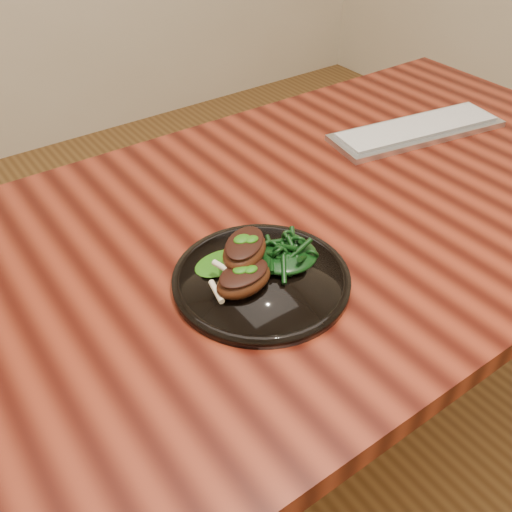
{
  "coord_description": "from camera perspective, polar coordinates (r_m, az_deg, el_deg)",
  "views": [
    {
      "loc": [
        -0.51,
        -0.62,
        1.31
      ],
      "look_at": [
        -0.12,
        -0.08,
        0.78
      ],
      "focal_mm": 40.0,
      "sensor_mm": 36.0,
      "label": 1
    }
  ],
  "objects": [
    {
      "name": "lamb_chop_front",
      "position": [
        0.8,
        -1.27,
        -2.3
      ],
      "size": [
        0.1,
        0.07,
        0.04
      ],
      "color": "#461F0D",
      "rests_on": "plate"
    },
    {
      "name": "greens_heap",
      "position": [
        0.85,
        3.16,
        0.31
      ],
      "size": [
        0.1,
        0.09,
        0.04
      ],
      "color": "black",
      "rests_on": "plate"
    },
    {
      "name": "keyboard",
      "position": [
        1.3,
        15.81,
        12.06
      ],
      "size": [
        0.4,
        0.18,
        0.02
      ],
      "color": "#BABDBF",
      "rests_on": "desk"
    },
    {
      "name": "desk",
      "position": [
        1.03,
        2.97,
        -0.08
      ],
      "size": [
        1.6,
        0.8,
        0.75
      ],
      "color": "#340C06",
      "rests_on": "ground"
    },
    {
      "name": "herb_smear",
      "position": [
        0.86,
        -3.45,
        -0.69
      ],
      "size": [
        0.09,
        0.06,
        0.01
      ],
      "primitive_type": "ellipsoid",
      "color": "#144D08",
      "rests_on": "plate"
    },
    {
      "name": "lamb_chop_back",
      "position": [
        0.82,
        -1.18,
        0.69
      ],
      "size": [
        0.11,
        0.1,
        0.04
      ],
      "color": "#461F0D",
      "rests_on": "plate"
    },
    {
      "name": "plate",
      "position": [
        0.84,
        0.54,
        -2.33
      ],
      "size": [
        0.26,
        0.26,
        0.02
      ],
      "color": "black",
      "rests_on": "desk"
    }
  ]
}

